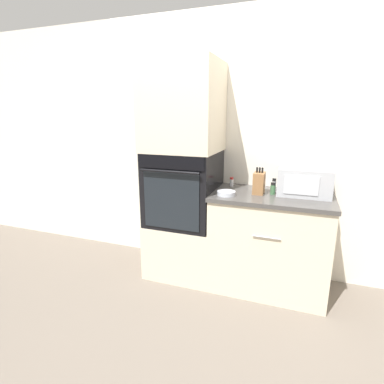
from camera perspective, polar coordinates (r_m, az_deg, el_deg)
The scene contains 12 objects.
ground_plane at distance 2.86m, azimuth 2.66°, elevation -18.51°, with size 12.00×12.00×0.00m, color #6B6056.
wall_back at distance 3.02m, azimuth 6.57°, elevation 8.59°, with size 8.00×0.05×2.50m.
oven_cabinet_base at distance 3.08m, azimuth -1.52°, elevation -10.32°, with size 0.66×0.60×0.53m.
wall_oven at distance 2.87m, azimuth -1.62°, elevation 0.84°, with size 0.63×0.64×0.70m.
oven_cabinet_upper at distance 2.79m, azimuth -1.71°, elevation 15.84°, with size 0.66×0.60×0.79m.
counter_unit at distance 2.83m, azimuth 14.49°, elevation -9.16°, with size 1.02×0.63×0.89m.
microwave at distance 2.75m, azimuth 20.66°, elevation 1.94°, with size 0.43×0.34×0.23m.
knife_block at distance 2.67m, azimuth 12.64°, elevation 1.70°, with size 0.09×0.14×0.23m.
bowl at distance 2.59m, azimuth 6.54°, elevation -0.22°, with size 0.16×0.16×0.04m.
condiment_jar_near at distance 2.68m, azimuth 15.16°, elevation 0.64°, with size 0.04×0.04×0.11m.
condiment_jar_mid at distance 2.82m, azimuth 15.33°, elevation 1.35°, with size 0.04×0.04×0.11m.
condiment_jar_far at distance 2.92m, azimuth 7.54°, elevation 1.95°, with size 0.04×0.04×0.09m.
Camera 1 is at (0.70, -2.29, 1.57)m, focal length 28.00 mm.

